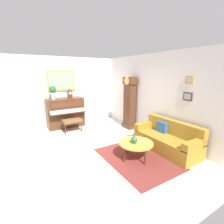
% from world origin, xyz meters
% --- Properties ---
extents(ground_plane, '(6.40, 6.00, 0.10)m').
position_xyz_m(ground_plane, '(0.00, 0.00, -0.05)').
color(ground_plane, beige).
extents(wall_left, '(0.13, 4.90, 2.80)m').
position_xyz_m(wall_left, '(-2.60, -0.00, 1.41)').
color(wall_left, silver).
rests_on(wall_left, ground_plane).
extents(wall_back, '(5.30, 0.13, 2.80)m').
position_xyz_m(wall_back, '(0.00, 2.40, 1.40)').
color(wall_back, silver).
rests_on(wall_back, ground_plane).
extents(area_rug, '(2.10, 1.50, 0.01)m').
position_xyz_m(area_rug, '(1.30, 0.83, 0.00)').
color(area_rug, maroon).
rests_on(area_rug, ground_plane).
extents(piano, '(0.87, 1.44, 1.18)m').
position_xyz_m(piano, '(-2.23, -0.00, 0.60)').
color(piano, '#4C2B19').
rests_on(piano, ground_plane).
extents(piano_bench, '(0.42, 0.70, 0.48)m').
position_xyz_m(piano_bench, '(-1.50, 0.02, 0.41)').
color(piano_bench, '#4C2B19').
rests_on(piano_bench, ground_plane).
extents(grandfather_clock, '(0.52, 0.34, 2.03)m').
position_xyz_m(grandfather_clock, '(-0.78, 2.14, 0.96)').
color(grandfather_clock, '#4C2B19').
rests_on(grandfather_clock, ground_plane).
extents(couch, '(1.90, 0.80, 0.84)m').
position_xyz_m(couch, '(1.33, 1.92, 0.31)').
color(couch, olive).
rests_on(couch, ground_plane).
extents(coffee_table, '(0.88, 0.88, 0.45)m').
position_xyz_m(coffee_table, '(1.26, 0.82, 0.41)').
color(coffee_table, gold).
rests_on(coffee_table, ground_plane).
extents(mantel_clock, '(0.13, 0.18, 0.38)m').
position_xyz_m(mantel_clock, '(-2.23, 0.23, 1.35)').
color(mantel_clock, '#4C2B19').
rests_on(mantel_clock, piano).
extents(flower_vase, '(0.26, 0.26, 0.58)m').
position_xyz_m(flower_vase, '(-2.23, -0.43, 1.49)').
color(flower_vase, silver).
rests_on(flower_vase, piano).
extents(green_jug, '(0.17, 0.17, 0.24)m').
position_xyz_m(green_jug, '(1.27, 0.75, 0.53)').
color(green_jug, '#234C33').
rests_on(green_jug, coffee_table).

